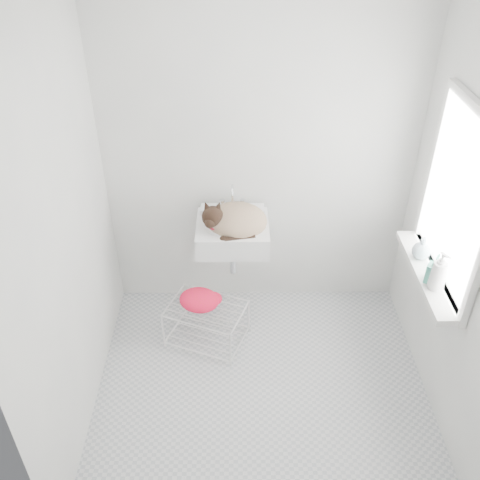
{
  "coord_description": "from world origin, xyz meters",
  "views": [
    {
      "loc": [
        -0.17,
        -2.34,
        2.87
      ],
      "look_at": [
        -0.14,
        0.5,
        0.88
      ],
      "focal_mm": 39.61,
      "sensor_mm": 36.0,
      "label": 1
    }
  ],
  "objects_px": {
    "sink": "(232,224)",
    "bottle_a": "(435,288)",
    "cat": "(234,220)",
    "wire_rack": "(207,324)",
    "bottle_b": "(431,282)",
    "bottle_c": "(420,257)"
  },
  "relations": [
    {
      "from": "sink",
      "to": "cat",
      "type": "distance_m",
      "value": 0.05
    },
    {
      "from": "cat",
      "to": "bottle_c",
      "type": "height_order",
      "value": "cat"
    },
    {
      "from": "cat",
      "to": "bottle_a",
      "type": "distance_m",
      "value": 1.36
    },
    {
      "from": "sink",
      "to": "cat",
      "type": "xyz_separation_m",
      "value": [
        0.01,
        -0.02,
        0.04
      ]
    },
    {
      "from": "cat",
      "to": "bottle_b",
      "type": "height_order",
      "value": "cat"
    },
    {
      "from": "cat",
      "to": "bottle_b",
      "type": "xyz_separation_m",
      "value": [
        1.18,
        -0.62,
        -0.04
      ]
    },
    {
      "from": "sink",
      "to": "cat",
      "type": "relative_size",
      "value": 1.12
    },
    {
      "from": "bottle_c",
      "to": "sink",
      "type": "bearing_deg",
      "value": 161.43
    },
    {
      "from": "wire_rack",
      "to": "bottle_a",
      "type": "bearing_deg",
      "value": -17.57
    },
    {
      "from": "cat",
      "to": "wire_rack",
      "type": "bearing_deg",
      "value": -125.81
    },
    {
      "from": "sink",
      "to": "bottle_b",
      "type": "relative_size",
      "value": 2.74
    },
    {
      "from": "cat",
      "to": "bottle_a",
      "type": "height_order",
      "value": "cat"
    },
    {
      "from": "cat",
      "to": "sink",
      "type": "bearing_deg",
      "value": 130.14
    },
    {
      "from": "bottle_c",
      "to": "cat",
      "type": "bearing_deg",
      "value": 162.01
    },
    {
      "from": "bottle_a",
      "to": "bottle_b",
      "type": "height_order",
      "value": "bottle_a"
    },
    {
      "from": "sink",
      "to": "wire_rack",
      "type": "height_order",
      "value": "sink"
    },
    {
      "from": "bottle_b",
      "to": "cat",
      "type": "bearing_deg",
      "value": 152.1
    },
    {
      "from": "bottle_a",
      "to": "bottle_b",
      "type": "distance_m",
      "value": 0.06
    },
    {
      "from": "sink",
      "to": "bottle_c",
      "type": "distance_m",
      "value": 1.26
    },
    {
      "from": "sink",
      "to": "bottle_b",
      "type": "distance_m",
      "value": 1.35
    },
    {
      "from": "sink",
      "to": "wire_rack",
      "type": "relative_size",
      "value": 0.97
    },
    {
      "from": "sink",
      "to": "bottle_a",
      "type": "xyz_separation_m",
      "value": [
        1.19,
        -0.7,
        0.0
      ]
    }
  ]
}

